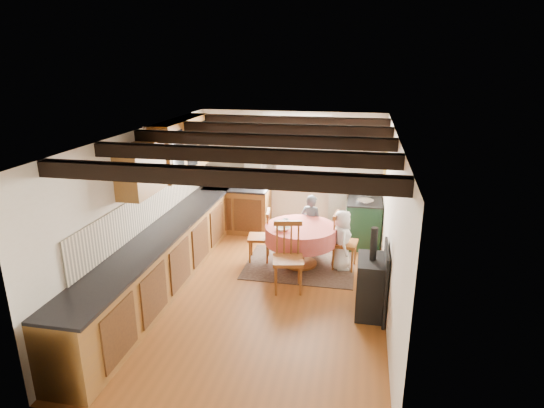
% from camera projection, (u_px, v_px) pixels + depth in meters
% --- Properties ---
extents(floor, '(3.60, 5.50, 0.00)m').
position_uv_depth(floor, '(262.00, 293.00, 6.81)').
color(floor, brown).
rests_on(floor, ground).
extents(ceiling, '(3.60, 5.50, 0.00)m').
position_uv_depth(ceiling, '(260.00, 133.00, 6.08)').
color(ceiling, white).
rests_on(ceiling, ground).
extents(wall_back, '(3.60, 0.00, 2.40)m').
position_uv_depth(wall_back, '(291.00, 172.00, 9.01)').
color(wall_back, silver).
rests_on(wall_back, ground).
extents(wall_front, '(3.60, 0.00, 2.40)m').
position_uv_depth(wall_front, '(191.00, 323.00, 3.88)').
color(wall_front, silver).
rests_on(wall_front, ground).
extents(wall_left, '(0.00, 5.50, 2.40)m').
position_uv_depth(wall_left, '(144.00, 210.00, 6.78)').
color(wall_left, silver).
rests_on(wall_left, ground).
extents(wall_right, '(0.00, 5.50, 2.40)m').
position_uv_depth(wall_right, '(391.00, 226.00, 6.11)').
color(wall_right, silver).
rests_on(wall_right, ground).
extents(beam_a, '(3.60, 0.16, 0.16)m').
position_uv_depth(beam_a, '(213.00, 176.00, 4.24)').
color(beam_a, black).
rests_on(beam_a, ceiling).
extents(beam_b, '(3.60, 0.16, 0.16)m').
position_uv_depth(beam_b, '(241.00, 155.00, 5.17)').
color(beam_b, black).
rests_on(beam_b, ceiling).
extents(beam_c, '(3.60, 0.16, 0.16)m').
position_uv_depth(beam_c, '(260.00, 140.00, 6.10)').
color(beam_c, black).
rests_on(beam_c, ceiling).
extents(beam_d, '(3.60, 0.16, 0.16)m').
position_uv_depth(beam_d, '(275.00, 129.00, 7.04)').
color(beam_d, black).
rests_on(beam_d, ceiling).
extents(beam_e, '(3.60, 0.16, 0.16)m').
position_uv_depth(beam_e, '(285.00, 121.00, 7.97)').
color(beam_e, black).
rests_on(beam_e, ceiling).
extents(splash_left, '(0.02, 4.50, 0.55)m').
position_uv_depth(splash_left, '(154.00, 204.00, 7.06)').
color(splash_left, beige).
rests_on(splash_left, wall_left).
extents(splash_back, '(1.40, 0.02, 0.55)m').
position_uv_depth(splash_back, '(242.00, 170.00, 9.18)').
color(splash_back, beige).
rests_on(splash_back, wall_back).
extents(base_cabinet_left, '(0.60, 5.30, 0.88)m').
position_uv_depth(base_cabinet_left, '(166.00, 258.00, 6.96)').
color(base_cabinet_left, brown).
rests_on(base_cabinet_left, floor).
extents(base_cabinet_back, '(1.30, 0.60, 0.88)m').
position_uv_depth(base_cabinet_back, '(237.00, 210.00, 9.16)').
color(base_cabinet_back, brown).
rests_on(base_cabinet_back, floor).
extents(worktop_left, '(0.64, 5.30, 0.04)m').
position_uv_depth(worktop_left, '(165.00, 230.00, 6.81)').
color(worktop_left, black).
rests_on(worktop_left, base_cabinet_left).
extents(worktop_back, '(1.30, 0.64, 0.04)m').
position_uv_depth(worktop_back, '(236.00, 188.00, 9.00)').
color(worktop_back, black).
rests_on(worktop_back, base_cabinet_back).
extents(wall_cabinet_glass, '(0.34, 1.80, 0.90)m').
position_uv_depth(wall_cabinet_glass, '(182.00, 146.00, 7.64)').
color(wall_cabinet_glass, brown).
rests_on(wall_cabinet_glass, wall_left).
extents(wall_cabinet_solid, '(0.34, 0.90, 0.70)m').
position_uv_depth(wall_cabinet_solid, '(141.00, 169.00, 6.25)').
color(wall_cabinet_solid, brown).
rests_on(wall_cabinet_solid, wall_left).
extents(window_frame, '(1.34, 0.03, 1.54)m').
position_uv_depth(window_frame, '(296.00, 153.00, 8.85)').
color(window_frame, white).
rests_on(window_frame, wall_back).
extents(window_pane, '(1.20, 0.01, 1.40)m').
position_uv_depth(window_pane, '(296.00, 153.00, 8.86)').
color(window_pane, white).
rests_on(window_pane, wall_back).
extents(curtain_left, '(0.35, 0.10, 2.10)m').
position_uv_depth(curtain_left, '(253.00, 176.00, 9.09)').
color(curtain_left, silver).
rests_on(curtain_left, wall_back).
extents(curtain_right, '(0.35, 0.10, 2.10)m').
position_uv_depth(curtain_right, '(339.00, 181.00, 8.77)').
color(curtain_right, silver).
rests_on(curtain_right, wall_back).
extents(curtain_rod, '(2.00, 0.03, 0.03)m').
position_uv_depth(curtain_rod, '(296.00, 122.00, 8.59)').
color(curtain_rod, black).
rests_on(curtain_rod, wall_back).
extents(wall_picture, '(0.04, 0.50, 0.60)m').
position_uv_depth(wall_picture, '(385.00, 156.00, 8.11)').
color(wall_picture, gold).
rests_on(wall_picture, wall_right).
extents(wall_plate, '(0.30, 0.02, 0.30)m').
position_uv_depth(wall_plate, '(346.00, 150.00, 8.63)').
color(wall_plate, silver).
rests_on(wall_plate, wall_back).
extents(rug, '(1.83, 1.42, 0.01)m').
position_uv_depth(rug, '(300.00, 265.00, 7.70)').
color(rug, black).
rests_on(rug, floor).
extents(dining_table, '(1.19, 1.19, 0.72)m').
position_uv_depth(dining_table, '(300.00, 246.00, 7.60)').
color(dining_table, '#CE4935').
rests_on(dining_table, floor).
extents(chair_near, '(0.54, 0.56, 1.05)m').
position_uv_depth(chair_near, '(288.00, 258.00, 6.75)').
color(chair_near, brown).
rests_on(chair_near, floor).
extents(chair_left, '(0.46, 0.44, 0.91)m').
position_uv_depth(chair_left, '(259.00, 235.00, 7.79)').
color(chair_left, brown).
rests_on(chair_left, floor).
extents(chair_right, '(0.48, 0.46, 0.96)m').
position_uv_depth(chair_right, '(345.00, 241.00, 7.49)').
color(chair_right, brown).
rests_on(chair_right, floor).
extents(aga_range, '(0.63, 0.97, 0.90)m').
position_uv_depth(aga_range, '(364.00, 221.00, 8.51)').
color(aga_range, '#173722').
rests_on(aga_range, floor).
extents(cast_iron_stove, '(0.38, 0.63, 1.26)m').
position_uv_depth(cast_iron_stove, '(372.00, 271.00, 6.09)').
color(cast_iron_stove, black).
rests_on(cast_iron_stove, floor).
extents(child_far, '(0.46, 0.38, 1.09)m').
position_uv_depth(child_far, '(311.00, 224.00, 8.06)').
color(child_far, '#48545F').
rests_on(child_far, floor).
extents(child_right, '(0.41, 0.55, 1.02)m').
position_uv_depth(child_right, '(342.00, 240.00, 7.45)').
color(child_right, white).
rests_on(child_right, floor).
extents(bowl_a, '(0.33, 0.33, 0.06)m').
position_uv_depth(bowl_a, '(283.00, 229.00, 7.29)').
color(bowl_a, silver).
rests_on(bowl_a, dining_table).
extents(bowl_b, '(0.23, 0.23, 0.06)m').
position_uv_depth(bowl_b, '(282.00, 223.00, 7.54)').
color(bowl_b, silver).
rests_on(bowl_b, dining_table).
extents(cup, '(0.13, 0.13, 0.10)m').
position_uv_depth(cup, '(286.00, 222.00, 7.55)').
color(cup, silver).
rests_on(cup, dining_table).
extents(canister_tall, '(0.15, 0.15, 0.26)m').
position_uv_depth(canister_tall, '(229.00, 180.00, 8.99)').
color(canister_tall, '#262628').
rests_on(canister_tall, worktop_back).
extents(canister_wide, '(0.17, 0.17, 0.19)m').
position_uv_depth(canister_wide, '(243.00, 182.00, 9.03)').
color(canister_wide, '#262628').
rests_on(canister_wide, worktop_back).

